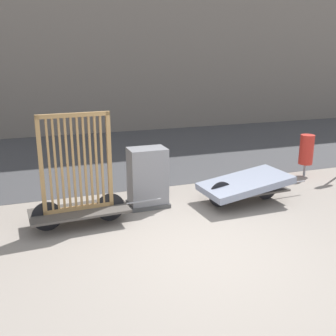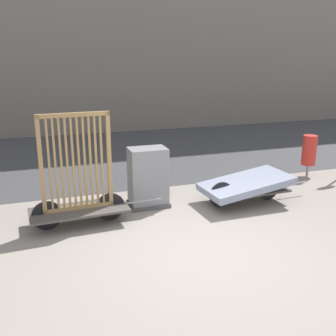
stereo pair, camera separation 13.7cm
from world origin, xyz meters
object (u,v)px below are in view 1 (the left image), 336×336
Objects in this scene: utility_cabinet at (148,180)px; bike_cart_with_mattress at (245,185)px; trash_bin at (306,150)px; bike_cart_with_bedframe at (78,190)px.

bike_cart_with_mattress is at bearing -14.82° from utility_cabinet.
utility_cabinet is 4.40m from trash_bin.
bike_cart_with_mattress is at bearing -154.22° from trash_bin.
utility_cabinet is at bearing -171.39° from trash_bin.
bike_cart_with_bedframe is at bearing -168.54° from trash_bin.
utility_cabinet is (-1.93, 0.51, 0.16)m from bike_cart_with_mattress.
trash_bin is (2.42, 1.17, 0.28)m from bike_cart_with_mattress.
bike_cart_with_bedframe is 2.03× the size of utility_cabinet.
bike_cart_with_mattress is 2.70m from trash_bin.
bike_cart_with_bedframe reaches higher than bike_cart_with_mattress.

